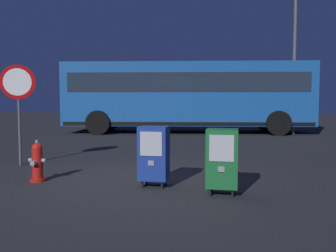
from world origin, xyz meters
TOP-DOWN VIEW (x-y plane):
  - ground_plane at (0.00, 0.00)m, footprint 60.00×60.00m
  - fire_hydrant at (-1.76, -0.54)m, footprint 0.33×0.32m
  - newspaper_box_primary at (1.54, -0.84)m, footprint 0.48×0.42m
  - newspaper_box_secondary at (0.39, -0.52)m, footprint 0.48×0.42m
  - stop_sign at (-3.01, 0.87)m, footprint 0.71×0.31m
  - bus_near at (-0.46, 9.60)m, footprint 10.75×3.97m
  - street_light_near_right at (3.98, 9.42)m, footprint 0.32×0.32m

SIDE VIEW (x-z plane):
  - ground_plane at x=0.00m, z-range 0.00..0.00m
  - fire_hydrant at x=-1.76m, z-range -0.02..0.72m
  - newspaper_box_primary at x=1.54m, z-range 0.06..1.08m
  - newspaper_box_secondary at x=0.39m, z-range 0.06..1.08m
  - stop_sign at x=-3.01m, z-range 0.49..2.72m
  - bus_near at x=-0.46m, z-range 0.21..3.21m
  - street_light_near_right at x=3.98m, z-range 0.57..8.51m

